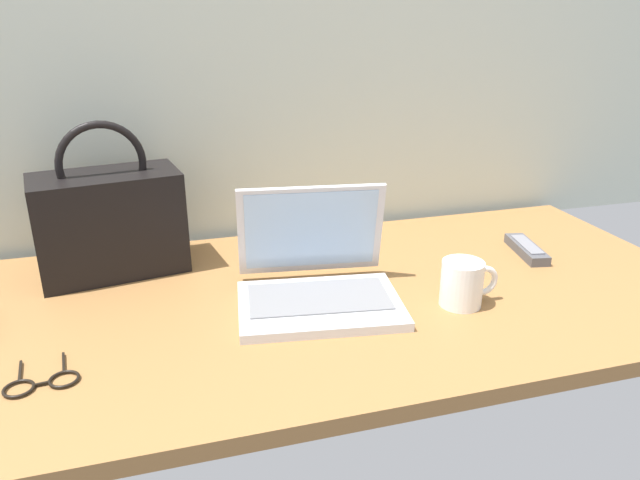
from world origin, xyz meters
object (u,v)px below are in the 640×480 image
coffee_mug (463,283)px  remote_control_far (527,249)px  laptop (317,278)px  eyeglasses (42,382)px  handbag (110,221)px

coffee_mug → remote_control_far: (0.27, 0.19, -0.03)m
laptop → eyeglasses: laptop is taller
remote_control_far → eyeglasses: bearing=-166.3°
remote_control_far → handbag: 0.95m
eyeglasses → coffee_mug: bearing=4.6°
handbag → laptop: bearing=-33.5°
laptop → eyeglasses: size_ratio=2.93×
coffee_mug → remote_control_far: bearing=34.6°
coffee_mug → handbag: 0.75m
handbag → coffee_mug: bearing=-28.7°
handbag → remote_control_far: bearing=-10.3°
coffee_mug → eyeglasses: size_ratio=1.03×
laptop → remote_control_far: laptop is taller
laptop → coffee_mug: laptop is taller
laptop → remote_control_far: (0.54, 0.09, -0.03)m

